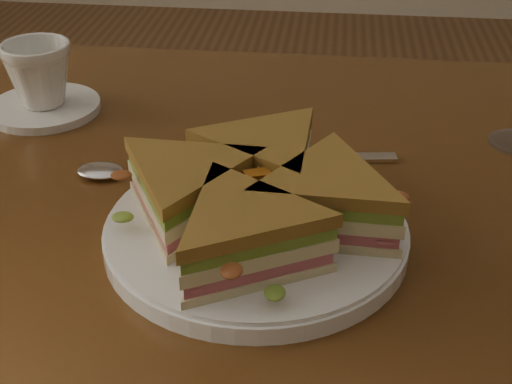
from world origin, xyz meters
The scene contains 8 objects.
table centered at (0.00, 0.00, 0.65)m, with size 1.20×0.80×0.75m.
plate centered at (0.03, -0.06, 0.76)m, with size 0.27×0.27×0.02m, color white.
sandwich_wedges centered at (0.03, -0.06, 0.79)m, with size 0.27×0.27×0.06m.
crisps_mound centered at (0.03, -0.06, 0.79)m, with size 0.09×0.09×0.05m, color #B36317, non-canonical shape.
spoon centered at (-0.12, 0.04, 0.75)m, with size 0.18×0.06×0.01m.
knife centered at (0.05, 0.08, 0.75)m, with size 0.21×0.04×0.00m.
saucer centered at (-0.25, 0.17, 0.76)m, with size 0.13×0.13×0.01m, color white.
coffee_cup centered at (-0.25, 0.17, 0.80)m, with size 0.08×0.08×0.08m, color white.
Camera 1 is at (0.09, -0.57, 1.12)m, focal length 50.00 mm.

